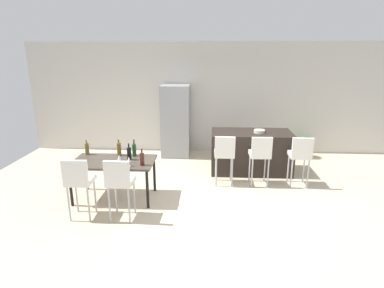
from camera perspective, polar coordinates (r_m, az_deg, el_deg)
ground_plane at (r=6.31m, az=4.47°, el=-8.52°), size 10.00×10.00×0.00m
back_wall at (r=8.50m, az=4.32°, el=8.19°), size 10.00×0.12×2.90m
kitchen_island at (r=7.31m, az=10.55°, el=-1.37°), size 1.78×0.88×0.92m
bar_chair_left at (r=6.40m, az=5.87°, el=-1.50°), size 0.40×0.40×1.05m
bar_chair_middle at (r=6.48m, az=12.22°, el=-1.58°), size 0.41×0.41×1.05m
bar_chair_right at (r=6.65m, az=18.96°, el=-1.64°), size 0.41×0.41×1.05m
dining_table at (r=5.96m, az=-13.98°, el=-3.53°), size 1.48×0.83×0.74m
dining_chair_near at (r=5.38m, az=-19.78°, el=-5.95°), size 0.41×0.41×1.05m
dining_chair_far at (r=5.16m, az=-12.93°, el=-6.31°), size 0.42×0.42×1.05m
wine_bottle_inner at (r=6.16m, az=-13.02°, el=-0.88°), size 0.08×0.08×0.32m
wine_bottle_near at (r=5.57m, az=-8.99°, el=-2.67°), size 0.08×0.08×0.30m
wine_bottle_middle at (r=5.89m, az=-11.26°, el=-1.68°), size 0.08×0.08×0.31m
wine_bottle_corner at (r=6.40m, az=-18.41°, el=-0.82°), size 0.08×0.08×0.29m
wine_bottle_right at (r=6.07m, az=-10.37°, el=-1.04°), size 0.08×0.08×0.33m
wine_glass_left at (r=5.70m, az=-12.98°, el=-2.36°), size 0.07×0.07×0.17m
wine_glass_far at (r=5.55m, az=-11.31°, el=-2.76°), size 0.07×0.07×0.17m
refrigerator at (r=8.21m, az=-2.96°, el=4.16°), size 0.72×0.68×1.84m
fruit_bowl at (r=7.14m, az=12.04°, el=2.25°), size 0.24×0.24×0.07m
potted_plant at (r=8.66m, az=19.69°, el=-0.17°), size 0.37×0.37×0.57m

